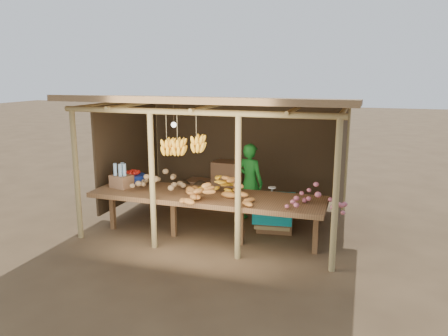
% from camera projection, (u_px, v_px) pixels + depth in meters
% --- Properties ---
extents(ground, '(60.00, 60.00, 0.00)m').
position_uv_depth(ground, '(224.00, 222.00, 8.26)').
color(ground, brown).
rests_on(ground, ground).
extents(stall_structure, '(4.70, 3.50, 2.43)m').
position_uv_depth(stall_structure, '(225.00, 120.00, 7.96)').
color(stall_structure, '#A48B54').
rests_on(stall_structure, ground).
extents(counter, '(3.90, 1.05, 0.80)m').
position_uv_depth(counter, '(206.00, 198.00, 7.22)').
color(counter, brown).
rests_on(counter, ground).
extents(potato_heap, '(1.16, 0.95, 0.37)m').
position_uv_depth(potato_heap, '(159.00, 179.00, 7.46)').
color(potato_heap, '#A07F53').
rests_on(potato_heap, counter).
extents(sweet_potato_heap, '(1.25, 0.91, 0.36)m').
position_uv_depth(sweet_potato_heap, '(217.00, 189.00, 6.83)').
color(sweet_potato_heap, '#C77C33').
rests_on(sweet_potato_heap, counter).
extents(onion_heap, '(0.96, 0.80, 0.36)m').
position_uv_depth(onion_heap, '(316.00, 197.00, 6.43)').
color(onion_heap, '#BB5B68').
rests_on(onion_heap, counter).
extents(banana_pile, '(0.66, 0.50, 0.35)m').
position_uv_depth(banana_pile, '(219.00, 181.00, 7.37)').
color(banana_pile, yellow).
rests_on(banana_pile, counter).
extents(tomato_basin, '(0.45, 0.45, 0.23)m').
position_uv_depth(tomato_basin, '(133.00, 178.00, 7.94)').
color(tomato_basin, navy).
rests_on(tomato_basin, counter).
extents(bottle_box, '(0.41, 0.35, 0.44)m').
position_uv_depth(bottle_box, '(121.00, 178.00, 7.62)').
color(bottle_box, brown).
rests_on(bottle_box, counter).
extents(vendor, '(0.63, 0.51, 1.49)m').
position_uv_depth(vendor, '(250.00, 182.00, 8.24)').
color(vendor, '#186F1F').
rests_on(vendor, ground).
extents(tarp_crate, '(0.76, 0.67, 0.82)m').
position_uv_depth(tarp_crate, '(275.00, 212.00, 7.80)').
color(tarp_crate, brown).
rests_on(tarp_crate, ground).
extents(carton_stack, '(1.21, 0.49, 0.90)m').
position_uv_depth(carton_stack, '(218.00, 185.00, 9.45)').
color(carton_stack, brown).
rests_on(carton_stack, ground).
extents(burlap_sacks, '(0.91, 0.47, 0.64)m').
position_uv_depth(burlap_sacks, '(191.00, 192.00, 9.29)').
color(burlap_sacks, '#473521').
rests_on(burlap_sacks, ground).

